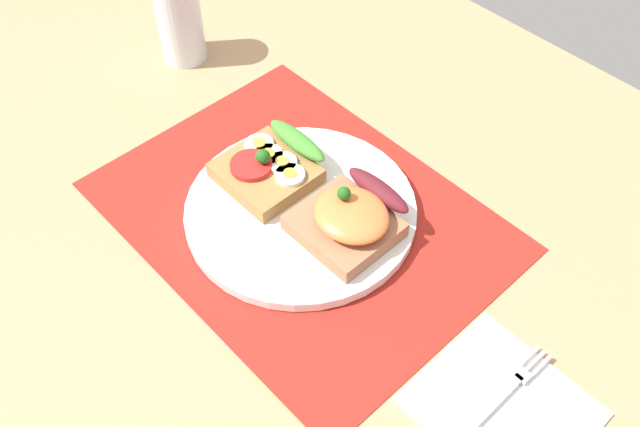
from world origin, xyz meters
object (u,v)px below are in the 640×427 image
fork (499,398)px  napkin (502,406)px  sandwich_salmon (351,218)px  plate (301,211)px  drinking_glass (180,22)px  sandwich_egg_tomato (269,167)px

fork → napkin: bearing=-18.8°
sandwich_salmon → plate: bearing=-164.4°
plate → fork: bearing=-3.4°
plate → napkin: plate is taller
plate → sandwich_salmon: bearing=15.6°
plate → drinking_glass: size_ratio=2.32×
sandwich_salmon → napkin: bearing=-8.7°
drinking_glass → sandwich_egg_tomato: bearing=-15.2°
sandwich_salmon → fork: sandwich_salmon is taller
napkin → drinking_glass: bearing=171.1°
napkin → drinking_glass: size_ratio=1.33×
fork → plate: bearing=176.6°
sandwich_egg_tomato → napkin: sandwich_egg_tomato is taller
napkin → plate: bearing=176.3°
sandwich_salmon → sandwich_egg_tomato: bearing=-174.6°
plate → sandwich_salmon: sandwich_salmon is taller
sandwich_egg_tomato → sandwich_salmon: sandwich_salmon is taller
napkin → drinking_glass: drinking_glass is taller
plate → fork: size_ratio=1.73×
plate → fork: 27.57cm
sandwich_salmon → napkin: (22.34, -3.43, -3.15)cm
plate → napkin: 28.18cm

